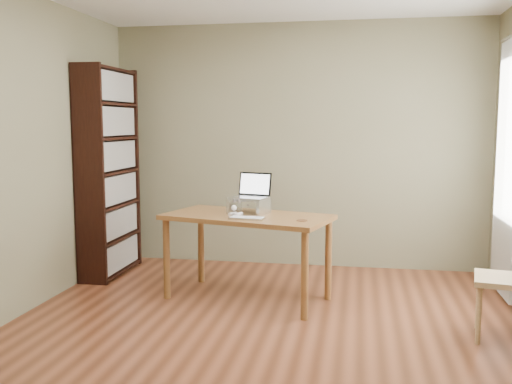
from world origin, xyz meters
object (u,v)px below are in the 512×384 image
Objects in this scene: bookshelf at (109,172)px; desk at (247,226)px; keyboard at (247,218)px; cat at (246,205)px; laptop at (250,192)px.

desk is at bearing -21.48° from bookshelf.
bookshelf is at bearing 173.75° from desk.
bookshelf is 1.82m from keyboard.
desk is 0.20m from cat.
laptop is at bearing -17.04° from bookshelf.
cat reaches higher than desk.
bookshelf is at bearing 178.19° from laptop.
desk is at bearing -74.77° from laptop.
laptop is at bearing 105.23° from desk.
bookshelf is 1.35× the size of desk.
bookshelf is 4.31× the size of cat.
laptop reaches higher than keyboard.
laptop is 0.13m from cat.
bookshelf reaches higher than cat.
laptop reaches higher than desk.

